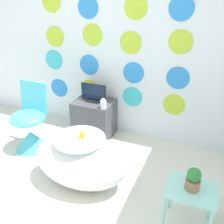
{
  "coord_description": "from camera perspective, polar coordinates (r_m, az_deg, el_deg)",
  "views": [
    {
      "loc": [
        1.34,
        -1.22,
        1.98
      ],
      "look_at": [
        0.44,
        0.92,
        0.82
      ],
      "focal_mm": 42.0,
      "sensor_mm": 36.0,
      "label": 1
    }
  ],
  "objects": [
    {
      "name": "tv",
      "position": [
        3.53,
        -4.06,
        3.97
      ],
      "size": [
        0.36,
        0.12,
        0.25
      ],
      "color": "black",
      "rests_on": "tv_cabinet"
    },
    {
      "name": "side_table",
      "position": [
        2.43,
        16.69,
        -17.03
      ],
      "size": [
        0.42,
        0.35,
        0.43
      ],
      "color": "#99E0D8",
      "rests_on": "ground_plane"
    },
    {
      "name": "tv_cabinet",
      "position": [
        3.68,
        -3.89,
        -1.31
      ],
      "size": [
        0.53,
        0.41,
        0.52
      ],
      "color": "#4C4C51",
      "rests_on": "ground_plane"
    },
    {
      "name": "rubber_duck",
      "position": [
        2.65,
        -6.58,
        -4.86
      ],
      "size": [
        0.06,
        0.07,
        0.07
      ],
      "color": "yellow",
      "rests_on": "bathtub"
    },
    {
      "name": "vase",
      "position": [
        3.34,
        -1.9,
        1.73
      ],
      "size": [
        0.08,
        0.08,
        0.13
      ],
      "color": "white",
      "rests_on": "tv_cabinet"
    },
    {
      "name": "potted_plant_left",
      "position": [
        2.31,
        17.29,
        -13.76
      ],
      "size": [
        0.12,
        0.12,
        0.21
      ],
      "color": "#8C6B4C",
      "rests_on": "side_table"
    },
    {
      "name": "chair",
      "position": [
        3.53,
        -17.42,
        -3.45
      ],
      "size": [
        0.44,
        0.44,
        0.86
      ],
      "color": "#4CC6DB",
      "rests_on": "ground_plane"
    },
    {
      "name": "bathtub",
      "position": [
        2.84,
        -6.81,
        -10.25
      ],
      "size": [
        1.04,
        0.65,
        0.57
      ],
      "color": "white",
      "rests_on": "ground_plane"
    },
    {
      "name": "wall_back_dotted",
      "position": [
        3.49,
        -0.18,
        15.33
      ],
      "size": [
        4.35,
        0.05,
        2.6
      ],
      "color": "white",
      "rests_on": "ground_plane"
    }
  ]
}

